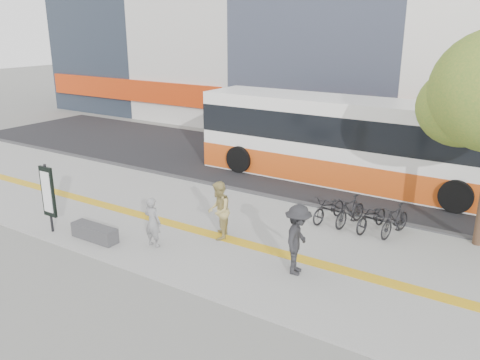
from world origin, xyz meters
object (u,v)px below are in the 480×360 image
Objects in this scene: signboard at (48,193)px; bench at (95,233)px; bus at (349,143)px; seated_woman at (153,222)px; pedestrian_tan at (219,210)px; pedestrian_dark at (298,240)px.

bench is at bearing 10.81° from signboard.
bus is 8.47× the size of seated_woman.
bus reaches higher than seated_woman.
seated_woman is at bearing 15.38° from signboard.
bench is 0.90× the size of pedestrian_tan.
seated_woman is (1.80, 0.63, 0.53)m from bench.
seated_woman reaches higher than bench.
pedestrian_dark is at bearing 48.95° from pedestrian_tan.
signboard reaches higher than pedestrian_tan.
seated_woman is (-2.47, -9.07, -0.82)m from bus.
pedestrian_dark reaches higher than bench.
bench is 1.98m from seated_woman.
pedestrian_dark is (7.66, 1.73, -0.34)m from signboard.
signboard is at bearing 13.38° from seated_woman.
bench is 3.81m from pedestrian_tan.
bench is at bearing -113.77° from bus.
bus is 7.14× the size of pedestrian_tan.
signboard is 1.46× the size of seated_woman.
bus is at bearing -107.24° from seated_woman.
pedestrian_dark is at bearing 13.26° from bench.
seated_woman is at bearing 87.94° from pedestrian_dark.
bench is 1.06× the size of seated_woman.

